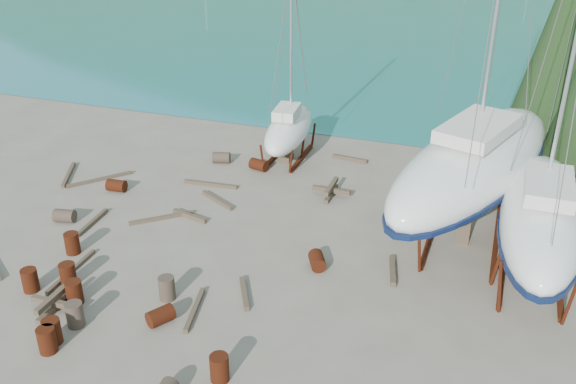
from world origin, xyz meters
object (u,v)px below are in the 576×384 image
(large_sailboat_far, at_px, (542,215))
(worker, at_px, (397,220))
(small_sailboat_shore, at_px, (289,129))
(large_sailboat_near, at_px, (474,163))

(large_sailboat_far, xyz_separation_m, worker, (-5.30, 1.15, -1.78))
(large_sailboat_far, xyz_separation_m, small_sailboat_shore, (-12.16, 7.29, -0.89))
(large_sailboat_far, height_order, worker, large_sailboat_far)
(large_sailboat_near, height_order, worker, large_sailboat_near)
(large_sailboat_near, bearing_deg, large_sailboat_far, -23.39)
(worker, bearing_deg, small_sailboat_shore, 79.46)
(large_sailboat_near, relative_size, small_sailboat_shore, 1.97)
(large_sailboat_far, bearing_deg, worker, 168.12)
(large_sailboat_near, relative_size, worker, 12.63)
(large_sailboat_near, height_order, large_sailboat_far, large_sailboat_near)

